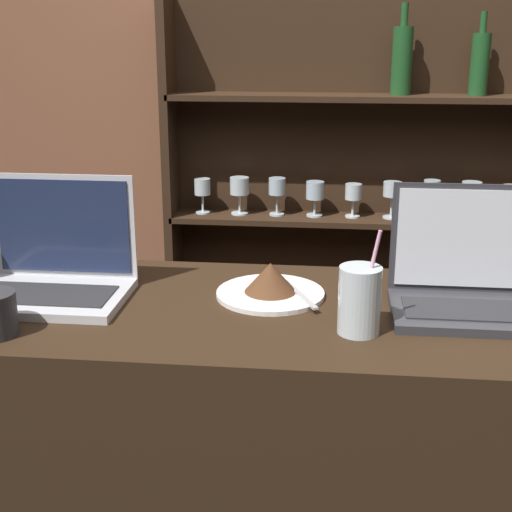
% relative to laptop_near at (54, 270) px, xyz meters
% --- Properties ---
extents(back_wall, '(7.00, 0.06, 2.70)m').
position_rel_laptop_near_xyz_m(back_wall, '(0.57, 1.25, 0.23)').
color(back_wall, brown).
rests_on(back_wall, ground_plane).
extents(back_shelf, '(1.34, 0.18, 1.72)m').
position_rel_laptop_near_xyz_m(back_shelf, '(0.66, 1.17, -0.22)').
color(back_shelf, '#332114').
rests_on(back_shelf, ground_plane).
extents(laptop_near, '(0.32, 0.23, 0.25)m').
position_rel_laptop_near_xyz_m(laptop_near, '(0.00, 0.00, 0.00)').
color(laptop_near, silver).
rests_on(laptop_near, bar_counter).
extents(laptop_far, '(0.31, 0.21, 0.25)m').
position_rel_laptop_near_xyz_m(laptop_far, '(0.86, 0.00, 0.00)').
color(laptop_far, '#333338').
rests_on(laptop_far, bar_counter).
extents(cake_plate, '(0.23, 0.23, 0.07)m').
position_rel_laptop_near_xyz_m(cake_plate, '(0.45, 0.04, -0.03)').
color(cake_plate, white).
rests_on(cake_plate, bar_counter).
extents(water_glass, '(0.08, 0.08, 0.20)m').
position_rel_laptop_near_xyz_m(water_glass, '(0.63, -0.13, 0.01)').
color(water_glass, silver).
rests_on(water_glass, bar_counter).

